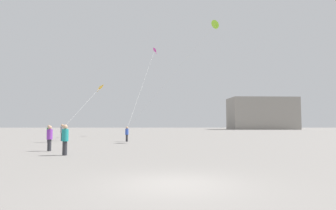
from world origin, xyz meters
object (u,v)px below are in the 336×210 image
(person_in_blue, at_px, (127,133))
(building_left_hall, at_px, (262,114))
(person_in_green, at_px, (49,133))
(person_in_teal, at_px, (65,138))
(person_in_grey, at_px, (62,132))
(kite_amber_delta, at_px, (100,88))
(kite_magenta_delta, at_px, (154,53))
(person_in_purple, at_px, (50,137))
(kite_lime_diamond, at_px, (214,26))

(person_in_blue, height_order, building_left_hall, building_left_hall)
(person_in_green, distance_m, building_left_hall, 88.23)
(person_in_teal, bearing_deg, person_in_grey, -3.68)
(kite_amber_delta, bearing_deg, kite_magenta_delta, 28.50)
(person_in_blue, distance_m, building_left_hall, 83.15)
(kite_amber_delta, relative_size, building_left_hall, 0.43)
(person_in_grey, bearing_deg, person_in_teal, 4.87)
(person_in_purple, distance_m, person_in_teal, 3.38)
(person_in_green, height_order, person_in_blue, person_in_green)
(person_in_blue, xyz_separation_m, kite_magenta_delta, (2.32, 14.79, 12.51))
(person_in_teal, height_order, kite_magenta_delta, kite_magenta_delta)
(kite_magenta_delta, bearing_deg, person_in_blue, -98.90)
(person_in_green, xyz_separation_m, kite_lime_diamond, (17.08, 0.47, 11.37))
(person_in_grey, xyz_separation_m, building_left_hall, (46.77, 71.64, 4.69))
(person_in_teal, relative_size, person_in_blue, 1.14)
(kite_magenta_delta, bearing_deg, kite_amber_delta, -151.50)
(person_in_green, relative_size, person_in_blue, 1.10)
(person_in_grey, bearing_deg, kite_magenta_delta, 128.62)
(kite_lime_diamond, bearing_deg, person_in_grey, 172.08)
(person_in_teal, xyz_separation_m, person_in_grey, (-5.50, 14.95, 0.02))
(person_in_purple, relative_size, person_in_grey, 0.94)
(person_in_purple, bearing_deg, kite_magenta_delta, 31.80)
(person_in_green, distance_m, kite_magenta_delta, 22.74)
(person_in_green, height_order, kite_amber_delta, kite_amber_delta)
(kite_magenta_delta, bearing_deg, person_in_teal, -98.46)
(person_in_green, height_order, person_in_teal, person_in_teal)
(person_in_purple, height_order, building_left_hall, building_left_hall)
(person_in_blue, bearing_deg, person_in_grey, -174.64)
(person_in_teal, relative_size, person_in_grey, 0.98)
(person_in_purple, xyz_separation_m, kite_magenta_delta, (6.22, 25.58, 12.43))
(person_in_grey, bearing_deg, building_left_hall, 131.51)
(person_in_purple, bearing_deg, person_in_green, 67.77)
(kite_amber_delta, bearing_deg, person_in_purple, -86.00)
(kite_amber_delta, height_order, kite_lime_diamond, kite_lime_diamond)
(person_in_teal, xyz_separation_m, building_left_hall, (41.27, 86.58, 4.71))
(person_in_blue, distance_m, person_in_grey, 7.54)
(person_in_green, relative_size, person_in_teal, 0.97)
(person_in_purple, relative_size, kite_magenta_delta, 0.11)
(person_in_purple, bearing_deg, building_left_hall, 18.16)
(person_in_purple, bearing_deg, person_in_grey, 61.42)
(person_in_green, bearing_deg, kite_lime_diamond, -149.21)
(person_in_purple, distance_m, person_in_grey, 12.71)
(kite_lime_diamond, bearing_deg, person_in_purple, -143.14)
(person_in_blue, height_order, kite_amber_delta, kite_amber_delta)
(person_in_grey, height_order, building_left_hall, building_left_hall)
(person_in_grey, distance_m, kite_amber_delta, 11.19)
(kite_lime_diamond, bearing_deg, person_in_green, -178.42)
(kite_amber_delta, distance_m, kite_lime_diamond, 19.38)
(person_in_green, distance_m, person_in_grey, 2.82)
(person_in_grey, distance_m, kite_lime_diamond, 20.31)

